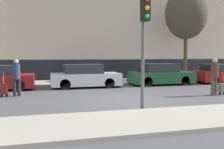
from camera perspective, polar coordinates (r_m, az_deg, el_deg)
name	(u,v)px	position (r m, az deg, el deg)	size (l,w,h in m)	color
ground_plane	(127,99)	(10.83, 3.39, -5.68)	(80.00, 80.00, 0.00)	#4C4C4F
sidewalk_near	(168,119)	(7.43, 12.73, -9.90)	(28.00, 2.50, 0.12)	#A39E93
sidewalk_far	(95,82)	(17.54, -3.87, -1.68)	(28.00, 3.00, 0.12)	#A39E93
building_facade	(87,15)	(21.07, -5.79, 13.41)	(28.00, 2.47, 10.50)	#B7AD99
parked_car_1	(85,77)	(14.95, -6.25, -0.47)	(4.07, 1.84, 1.37)	#B7BABF
parked_car_2	(160,75)	(16.52, 11.02, -0.07)	(4.13, 1.79, 1.38)	#194728
parked_car_3	(222,74)	(19.07, 23.78, 0.13)	(4.01, 1.85, 1.30)	maroon
pedestrian_left	(16,75)	(12.35, -20.99, -0.14)	(0.35, 0.34, 1.73)	#23232D
trolley_left	(4,89)	(12.40, -23.46, -3.06)	(0.34, 0.29, 1.16)	maroon
pedestrian_right	(214,74)	(12.68, 22.37, 0.01)	(0.35, 0.34, 1.75)	#4C4233
trolley_right	(222,88)	(13.16, 23.84, -2.81)	(0.34, 0.29, 1.09)	slate
traffic_light	(144,30)	(8.43, 7.38, 9.96)	(0.28, 0.47, 3.80)	#515154
bare_tree_near_crossing	(186,14)	(20.12, 16.60, 13.16)	(3.15, 3.15, 6.88)	#4C3826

